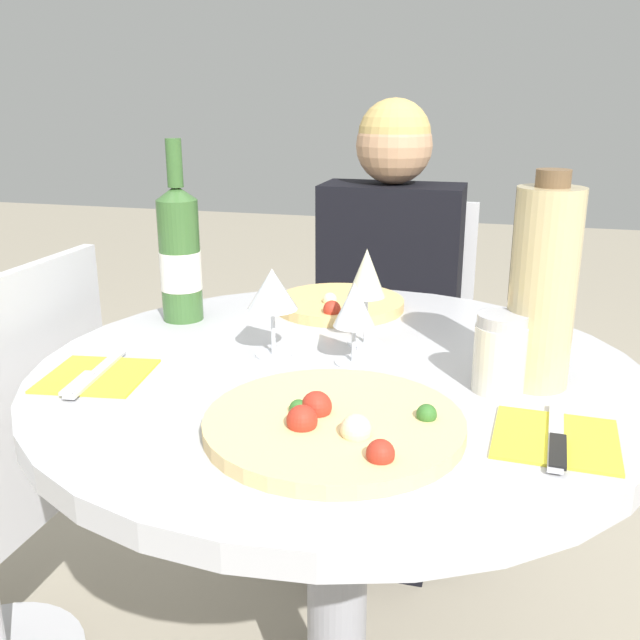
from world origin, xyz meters
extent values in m
cylinder|color=gray|center=(0.00, 0.00, 0.38)|extent=(0.11, 0.11, 0.72)
cylinder|color=#B7B7BC|center=(0.00, 0.00, 0.76)|extent=(0.96, 0.96, 0.04)
cylinder|color=silver|center=(-0.06, 0.80, 0.01)|extent=(0.38, 0.38, 0.01)
cylinder|color=silver|center=(-0.06, 0.80, 0.21)|extent=(0.06, 0.06, 0.42)
cube|color=silver|center=(-0.06, 0.80, 0.43)|extent=(0.42, 0.42, 0.03)
cube|color=silver|center=(-0.06, 1.00, 0.68)|extent=(0.42, 0.02, 0.45)
cube|color=black|center=(-0.06, 0.65, 0.22)|extent=(0.31, 0.30, 0.45)
cube|color=black|center=(-0.06, 0.80, 0.71)|extent=(0.36, 0.18, 0.52)
sphere|color=tan|center=(-0.06, 0.80, 1.07)|extent=(0.19, 0.19, 0.19)
sphere|color=tan|center=(-0.06, 0.80, 1.09)|extent=(0.18, 0.18, 0.18)
cube|color=silver|center=(-0.57, 0.00, 0.68)|extent=(0.02, 0.42, 0.45)
cylinder|color=#E5C17F|center=(0.05, -0.22, 0.79)|extent=(0.33, 0.33, 0.02)
sphere|color=#B22D1E|center=(0.12, -0.31, 0.80)|extent=(0.03, 0.03, 0.03)
sphere|color=#336B28|center=(0.16, -0.19, 0.80)|extent=(0.03, 0.03, 0.03)
sphere|color=#B22D1E|center=(0.02, -0.21, 0.81)|extent=(0.04, 0.04, 0.04)
sphere|color=#B22D1E|center=(0.02, -0.26, 0.80)|extent=(0.04, 0.04, 0.04)
sphere|color=beige|center=(0.09, -0.27, 0.80)|extent=(0.04, 0.04, 0.04)
sphere|color=#336B28|center=(0.00, -0.22, 0.80)|extent=(0.02, 0.02, 0.02)
cylinder|color=#DBB26B|center=(-0.08, 0.31, 0.79)|extent=(0.26, 0.26, 0.02)
sphere|color=beige|center=(-0.03, 0.34, 0.80)|extent=(0.04, 0.04, 0.04)
sphere|color=beige|center=(-0.09, 0.28, 0.80)|extent=(0.03, 0.03, 0.03)
sphere|color=#336B28|center=(-0.03, 0.26, 0.80)|extent=(0.03, 0.03, 0.03)
sphere|color=#B22D1E|center=(-0.07, 0.22, 0.80)|extent=(0.03, 0.03, 0.03)
cylinder|color=#38602D|center=(-0.35, 0.17, 0.89)|extent=(0.08, 0.08, 0.23)
cone|color=#38602D|center=(-0.35, 0.17, 1.02)|extent=(0.08, 0.08, 0.03)
cylinder|color=#38602D|center=(-0.35, 0.17, 1.07)|extent=(0.03, 0.03, 0.09)
cylinder|color=silver|center=(-0.35, 0.17, 0.87)|extent=(0.08, 0.08, 0.07)
cylinder|color=tan|center=(0.30, 0.01, 0.92)|extent=(0.10, 0.10, 0.29)
cylinder|color=brown|center=(0.30, 0.01, 1.08)|extent=(0.05, 0.05, 0.02)
cylinder|color=silver|center=(0.24, -0.03, 0.83)|extent=(0.07, 0.07, 0.10)
cylinder|color=#B2B2B7|center=(0.24, -0.03, 0.88)|extent=(0.07, 0.07, 0.02)
cylinder|color=silver|center=(-0.12, 0.02, 0.78)|extent=(0.06, 0.06, 0.00)
cylinder|color=silver|center=(-0.12, 0.02, 0.82)|extent=(0.01, 0.01, 0.08)
cone|color=silver|center=(-0.12, 0.02, 0.89)|extent=(0.08, 0.08, 0.07)
cylinder|color=silver|center=(0.02, 0.02, 0.78)|extent=(0.06, 0.06, 0.00)
cylinder|color=silver|center=(0.02, 0.02, 0.81)|extent=(0.01, 0.01, 0.06)
cone|color=silver|center=(0.02, 0.02, 0.88)|extent=(0.07, 0.07, 0.07)
cylinder|color=silver|center=(0.02, 0.12, 0.78)|extent=(0.06, 0.06, 0.00)
cylinder|color=silver|center=(0.02, 0.12, 0.82)|extent=(0.01, 0.01, 0.08)
cone|color=beige|center=(0.02, 0.12, 0.90)|extent=(0.06, 0.06, 0.08)
cube|color=yellow|center=(-0.35, -0.14, 0.78)|extent=(0.17, 0.17, 0.00)
cube|color=silver|center=(-0.35, -0.14, 0.78)|extent=(0.04, 0.19, 0.00)
cube|color=silver|center=(-0.35, -0.19, 0.79)|extent=(0.03, 0.09, 0.00)
cube|color=yellow|center=(0.32, -0.17, 0.78)|extent=(0.16, 0.16, 0.00)
cube|color=silver|center=(0.32, -0.17, 0.78)|extent=(0.03, 0.19, 0.00)
cube|color=black|center=(0.32, -0.22, 0.79)|extent=(0.02, 0.09, 0.00)
camera|label=1|loc=(0.25, -1.02, 1.19)|focal=40.00mm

